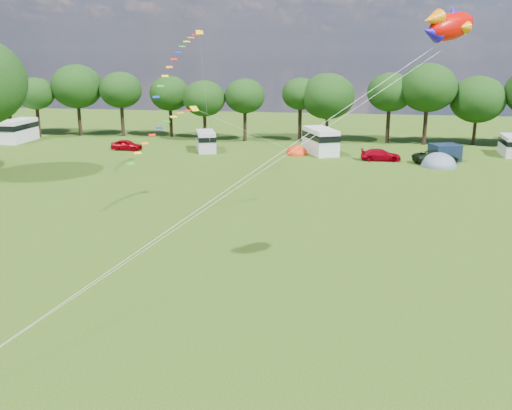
% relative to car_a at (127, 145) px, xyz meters
% --- Properties ---
extents(ground_plane, '(180.00, 180.00, 0.00)m').
position_rel_car_a_xyz_m(ground_plane, '(22.04, -44.74, -0.64)').
color(ground_plane, black).
rests_on(ground_plane, ground).
extents(tree_line, '(102.98, 10.98, 10.27)m').
position_rel_car_a_xyz_m(tree_line, '(27.34, 10.25, 5.70)').
color(tree_line, black).
rests_on(tree_line, ground).
extents(car_a, '(3.97, 1.82, 1.29)m').
position_rel_car_a_xyz_m(car_a, '(0.00, 0.00, 0.00)').
color(car_a, '#91000A').
rests_on(car_a, ground).
extents(car_c, '(4.29, 1.92, 1.27)m').
position_rel_car_a_xyz_m(car_c, '(30.27, -1.79, -0.01)').
color(car_c, '#96000E').
rests_on(car_c, ground).
extents(car_d, '(5.46, 3.81, 1.36)m').
position_rel_car_a_xyz_m(car_d, '(36.09, -2.43, 0.04)').
color(car_d, black).
rests_on(car_d, ground).
extents(campervan_a, '(2.56, 5.98, 2.93)m').
position_rel_car_a_xyz_m(campervan_a, '(-16.66, 4.01, 0.93)').
color(campervan_a, silver).
rests_on(campervan_a, ground).
extents(campervan_b, '(3.53, 5.27, 2.38)m').
position_rel_car_a_xyz_m(campervan_b, '(9.69, 1.04, 0.64)').
color(campervan_b, '#BBBBBD').
rests_on(campervan_b, ground).
extents(campervan_c, '(4.79, 6.58, 2.97)m').
position_rel_car_a_xyz_m(campervan_c, '(23.43, 1.59, 0.95)').
color(campervan_c, silver).
rests_on(campervan_c, ground).
extents(campervan_d, '(2.15, 4.79, 2.32)m').
position_rel_car_a_xyz_m(campervan_d, '(45.29, 3.83, 0.60)').
color(campervan_d, '#BABABC').
rests_on(campervan_d, ground).
extents(tent_orange, '(2.66, 2.92, 2.08)m').
position_rel_car_a_xyz_m(tent_orange, '(20.76, 0.56, -0.62)').
color(tent_orange, red).
rests_on(tent_orange, ground).
extents(tent_greyblue, '(3.83, 4.19, 2.85)m').
position_rel_car_a_xyz_m(tent_greyblue, '(36.17, -4.00, -0.62)').
color(tent_greyblue, slate).
rests_on(tent_greyblue, ground).
extents(awning_navy, '(3.57, 3.23, 1.83)m').
position_rel_car_a_xyz_m(awning_navy, '(37.23, -0.74, 0.27)').
color(awning_navy, black).
rests_on(awning_navy, ground).
extents(fish_kite, '(2.95, 2.81, 1.73)m').
position_rel_car_a_xyz_m(fish_kite, '(30.67, -39.03, 12.26)').
color(fish_kite, '#CC0600').
rests_on(fish_kite, ground).
extents(streamer_kite_a, '(3.41, 5.54, 5.79)m').
position_rel_car_a_xyz_m(streamer_kite_a, '(11.63, -14.49, 10.94)').
color(streamer_kite_a, '#FFC300').
rests_on(streamer_kite_a, ground).
extents(streamer_kite_b, '(4.27, 4.67, 3.79)m').
position_rel_car_a_xyz_m(streamer_kite_b, '(13.68, -25.37, 5.91)').
color(streamer_kite_b, '#CFCE09').
rests_on(streamer_kite_b, ground).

